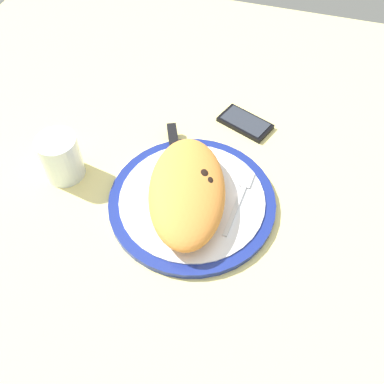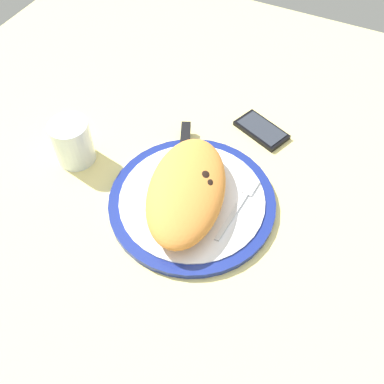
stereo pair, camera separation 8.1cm
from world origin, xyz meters
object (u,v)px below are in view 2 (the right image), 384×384
fork (240,203)px  smartphone (261,130)px  plate (192,201)px  calzone (187,190)px  knife (184,153)px  water_glass (73,144)px

fork → smartphone: size_ratio=1.23×
plate → smartphone: size_ratio=2.47×
calzone → fork: 10.63cm
plate → knife: size_ratio=1.37×
knife → smartphone: bearing=-37.7°
fork → smartphone: fork is taller
plate → water_glass: (0.02, 26.89, 3.42)cm
water_glass → knife: bearing=-65.5°
smartphone → water_glass: size_ratio=1.36×
calzone → knife: size_ratio=1.22×
calzone → smartphone: calzone is taller
plate → smartphone: 24.83cm
plate → fork: 9.30cm
knife → fork: bearing=-113.0°
knife → smartphone: 18.90cm
calzone → knife: (10.20, 5.64, -2.69)cm
knife → water_glass: (-9.37, 20.54, 2.06)cm
plate → knife: knife is taller
fork → knife: bearing=67.0°
smartphone → knife: bearing=142.3°
plate → calzone: 4.20cm
calzone → water_glass: bearing=88.2°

